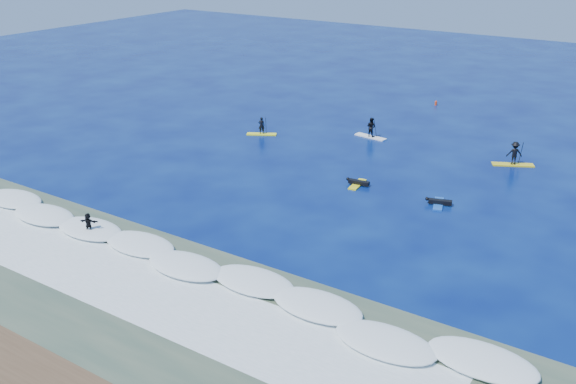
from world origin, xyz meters
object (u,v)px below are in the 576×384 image
Objects in this scene: prone_paddler_near at (358,183)px; wave_surfer at (89,224)px; sup_paddler_center at (371,129)px; marker_buoy at (436,103)px; prone_paddler_far at (439,202)px; sup_paddler_left at (262,128)px; sup_paddler_right at (514,155)px.

wave_surfer reaches higher than prone_paddler_near.
sup_paddler_center is 1.64× the size of wave_surfer.
prone_paddler_near is 24.70m from marker_buoy.
prone_paddler_far reaches higher than prone_paddler_near.
sup_paddler_center is 11.59m from prone_paddler_near.
prone_paddler_far is (10.51, -10.90, -0.62)m from sup_paddler_center.
prone_paddler_far is (19.02, -6.24, -0.42)m from sup_paddler_left.
sup_paddler_left reaches higher than prone_paddler_near.
prone_paddler_near is at bearing -60.68° from sup_paddler_center.
sup_paddler_right is 1.37× the size of prone_paddler_far.
marker_buoy is at bearing 2.19° from prone_paddler_near.
marker_buoy is (-9.82, 24.59, 0.10)m from prone_paddler_far.
sup_paddler_center is 5.09× the size of marker_buoy.
prone_paddler_far is (6.17, -0.17, 0.00)m from prone_paddler_near.
prone_paddler_far is 1.25× the size of wave_surfer.
sup_paddler_left reaches higher than marker_buoy.
wave_surfer is (3.22, -22.25, 0.17)m from sup_paddler_left.
marker_buoy is (9.20, 18.35, -0.32)m from sup_paddler_left.
sup_paddler_right is at bearing -49.95° from marker_buoy.
sup_paddler_right is (21.02, 4.29, 0.28)m from sup_paddler_left.
sup_paddler_right reaches higher than sup_paddler_left.
prone_paddler_near is 1.22× the size of wave_surfer.
sup_paddler_right is 31.96m from wave_surfer.
sup_paddler_right is at bearing 5.66° from sup_paddler_center.
prone_paddler_far is at bearing -127.50° from sup_paddler_right.
sup_paddler_left reaches higher than prone_paddler_far.
sup_paddler_center reaches higher than marker_buoy.
prone_paddler_near is 6.18m from prone_paddler_far.
sup_paddler_right is 5.33× the size of marker_buoy.
marker_buoy is at bearing 103.29° from sup_paddler_right.
sup_paddler_center is 1.31× the size of prone_paddler_far.
wave_surfer is at bearing -150.60° from sup_paddler_right.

